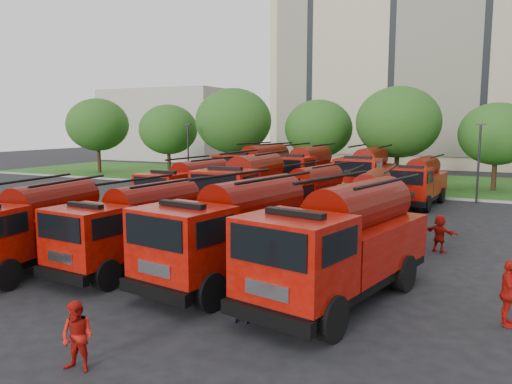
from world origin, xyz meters
TOP-DOWN VIEW (x-y plane):
  - ground at (0.00, 0.00)m, footprint 140.00×140.00m
  - lawn at (0.00, 26.00)m, footprint 70.00×16.00m
  - curb at (0.00, 17.90)m, footprint 70.00×0.30m
  - apartment_building at (2.00, 47.94)m, footprint 30.00×14.18m
  - side_building at (-30.00, 44.00)m, footprint 18.00×12.00m
  - tree_0 at (-24.00, 22.00)m, footprint 6.30×6.30m
  - tree_1 at (-16.00, 23.00)m, footprint 5.71×5.71m
  - tree_2 at (-8.00, 21.50)m, footprint 6.72×6.72m
  - tree_3 at (-1.00, 24.00)m, footprint 5.88×5.88m
  - tree_4 at (6.00, 22.50)m, footprint 6.55×6.55m
  - tree_5 at (13.00, 23.50)m, footprint 5.46×5.46m
  - lamp_post_0 at (-10.00, 17.20)m, footprint 0.60×0.25m
  - lamp_post_1 at (12.00, 17.20)m, footprint 0.60×0.25m
  - fire_truck_0 at (-1.85, -5.49)m, footprint 2.94×6.68m
  - fire_truck_1 at (1.43, -4.00)m, footprint 2.87×6.64m
  - fire_truck_2 at (5.27, -3.82)m, footprint 3.66×7.46m
  - fire_truck_3 at (8.91, -4.15)m, footprint 4.06×7.72m
  - fire_truck_4 at (-2.12, 5.14)m, footprint 2.81×6.92m
  - fire_truck_5 at (1.34, 5.15)m, footprint 3.06×7.77m
  - fire_truck_6 at (4.41, 5.71)m, footprint 3.16×6.71m
  - fire_truck_7 at (7.73, 4.73)m, footprint 2.60×6.48m
  - fire_truck_8 at (-2.92, 15.46)m, footprint 3.64×8.06m
  - fire_truck_9 at (1.13, 14.60)m, footprint 3.00×7.88m
  - fire_truck_10 at (5.18, 15.54)m, footprint 2.84×7.68m
  - fire_truck_11 at (8.70, 14.61)m, footprint 2.96×6.78m
  - firefighter_0 at (7.07, -6.88)m, footprint 0.68×0.56m
  - firefighter_1 at (5.17, -10.57)m, footprint 0.77×0.48m
  - firefighter_2 at (13.23, -4.24)m, footprint 0.68×1.06m
  - firefighter_3 at (9.35, -3.85)m, footprint 1.27×0.72m
  - firefighter_4 at (1.47, -1.74)m, footprint 0.87×0.83m
  - firefighter_5 at (10.99, 2.86)m, footprint 1.52×1.18m

SIDE VIEW (x-z plane):
  - ground at x=0.00m, z-range 0.00..0.00m
  - firefighter_0 at x=7.07m, z-range -0.83..0.83m
  - firefighter_1 at x=5.17m, z-range -0.74..0.74m
  - firefighter_2 at x=13.23m, z-range -0.85..0.85m
  - firefighter_3 at x=9.35m, z-range -0.95..0.95m
  - firefighter_4 at x=1.47m, z-range -0.75..0.75m
  - firefighter_5 at x=10.99m, z-range -0.75..0.75m
  - lawn at x=0.00m, z-range 0.00..0.12m
  - curb at x=0.00m, z-range 0.00..0.14m
  - fire_truck_7 at x=7.73m, z-range 0.01..2.91m
  - fire_truck_6 at x=4.41m, z-range 0.01..2.95m
  - fire_truck_1 at x=1.43m, z-range 0.01..2.95m
  - fire_truck_0 at x=-1.85m, z-range 0.01..2.96m
  - fire_truck_11 at x=8.70m, z-range 0.01..3.00m
  - fire_truck_4 at x=-2.12m, z-range 0.01..3.10m
  - fire_truck_2 at x=5.27m, z-range 0.01..3.26m
  - fire_truck_3 at x=8.91m, z-range 0.01..3.36m
  - fire_truck_5 at x=1.34m, z-range 0.01..3.50m
  - fire_truck_10 at x=5.18m, z-range 0.01..3.50m
  - fire_truck_8 at x=-2.92m, z-range 0.01..3.55m
  - fire_truck_9 at x=1.13m, z-range 0.01..3.57m
  - lamp_post_0 at x=-10.00m, z-range 0.34..5.45m
  - lamp_post_1 at x=12.00m, z-range 0.34..5.45m
  - tree_5 at x=13.00m, z-range 1.01..7.69m
  - tree_1 at x=-16.00m, z-range 1.06..8.04m
  - tree_3 at x=-1.00m, z-range 1.09..8.28m
  - side_building at x=-30.00m, z-range 0.00..10.00m
  - tree_0 at x=-24.00m, z-range 1.17..8.87m
  - tree_4 at x=6.00m, z-range 1.21..9.23m
  - tree_2 at x=-8.00m, z-range 1.25..9.46m
  - apartment_building at x=2.00m, z-range 0.00..25.00m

